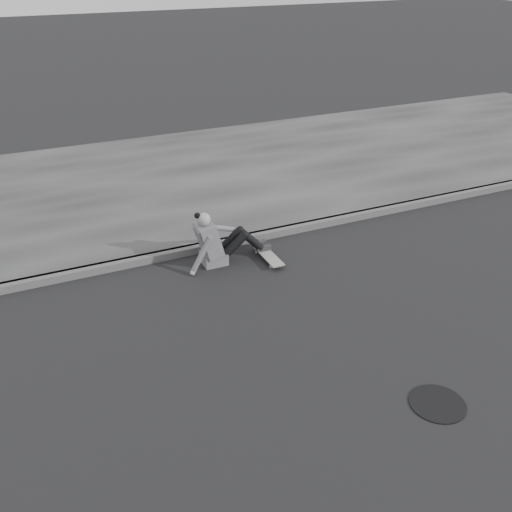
# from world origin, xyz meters

# --- Properties ---
(ground) EXTENTS (80.00, 80.00, 0.00)m
(ground) POSITION_xyz_m (0.00, 0.00, 0.00)
(ground) COLOR black
(ground) RESTS_ON ground
(curb) EXTENTS (24.00, 0.16, 0.12)m
(curb) POSITION_xyz_m (0.00, 2.58, 0.06)
(curb) COLOR #4B4B4B
(curb) RESTS_ON ground
(sidewalk) EXTENTS (24.00, 6.00, 0.12)m
(sidewalk) POSITION_xyz_m (0.00, 5.60, 0.06)
(sidewalk) COLOR #353535
(sidewalk) RESTS_ON ground
(manhole) EXTENTS (0.60, 0.60, 0.01)m
(manhole) POSITION_xyz_m (0.64, -1.72, 0.01)
(manhole) COLOR black
(manhole) RESTS_ON ground
(skateboard) EXTENTS (0.20, 0.78, 0.09)m
(skateboard) POSITION_xyz_m (0.36, 1.89, 0.07)
(skateboard) COLOR gray
(skateboard) RESTS_ON ground
(seated_woman) EXTENTS (1.38, 0.46, 0.88)m
(seated_woman) POSITION_xyz_m (-0.38, 2.13, 0.36)
(seated_woman) COLOR #5A5A5D
(seated_woman) RESTS_ON ground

